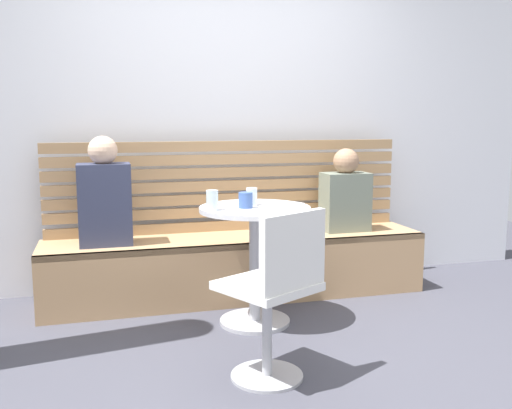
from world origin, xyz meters
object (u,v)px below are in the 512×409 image
Objects in this scene: person_child_left at (345,195)px; cup_glass_tall at (212,200)px; white_chair at (277,290)px; person_adult at (105,197)px; booth_bench at (238,266)px; cup_mug_blue at (246,200)px; cafe_table at (255,242)px; cup_water_clear at (252,197)px; plate_small at (291,205)px.

person_child_left is 1.30m from cup_glass_tall.
white_chair is 1.18× the size of person_adult.
white_chair is 1.38× the size of person_child_left.
white_chair is (-0.14, -1.36, 0.24)m from booth_bench.
booth_bench is 22.50× the size of cup_glass_tall.
cup_glass_tall is 0.22m from cup_mug_blue.
cup_water_clear is at bearing 96.26° from cafe_table.
person_adult reaches higher than cup_water_clear.
person_adult is 1.17× the size of person_child_left.
cafe_table is at bearing -31.56° from person_adult.
white_chair is 1.58m from person_adult.
white_chair is (-0.12, -0.81, -0.05)m from cafe_table.
cup_water_clear is at bearing -149.27° from person_child_left.
cafe_table is 4.35× the size of plate_small.
cafe_table is 0.28m from cup_mug_blue.
booth_bench is at bearing 87.45° from cafe_table.
person_child_left reaches higher than plate_small.
person_adult is 1.00m from cup_water_clear.
cup_water_clear is at bearing -29.17° from person_adult.
person_child_left reaches higher than cup_mug_blue.
cup_glass_tall is (0.60, -0.62, 0.04)m from person_adult.
plate_small is (0.34, 0.79, 0.28)m from white_chair.
booth_bench is 3.65× the size of cafe_table.
person_adult is (-0.76, 1.35, 0.30)m from white_chair.
booth_bench is 3.18× the size of white_chair.
white_chair is 7.73× the size of cup_water_clear.
person_adult reaches higher than white_chair.
cafe_table reaches higher than booth_bench.
person_adult is at bearing 134.29° from cup_glass_tall.
cafe_table is 6.17× the size of cup_glass_tall.
plate_small is at bearing -26.85° from person_adult.
person_child_left is at bearing 54.72° from white_chair.
cafe_table is at bearing -92.55° from booth_bench.
white_chair is 0.84m from cup_mug_blue.
cup_mug_blue is (0.81, -0.58, 0.03)m from person_adult.
white_chair is 1.70m from person_child_left.
cup_water_clear is 1.16× the size of cup_mug_blue.
white_chair is 0.82m from cup_glass_tall.
plate_small is (0.20, -0.58, 0.52)m from booth_bench.
person_child_left is (0.83, 0.01, 0.49)m from booth_bench.
booth_bench is 0.76m from cup_water_clear.
cafe_table is 0.82m from white_chair.
cafe_table is 1.20× the size of person_child_left.
plate_small is at bearing -17.30° from cup_water_clear.
cup_water_clear is at bearing 55.01° from cup_mug_blue.
cup_water_clear reaches higher than cafe_table.
person_adult is 1.24m from plate_small.
cup_glass_tall is at bearing -164.88° from cafe_table.
booth_bench is 0.96m from person_child_left.
person_child_left is at bearing 42.96° from plate_small.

